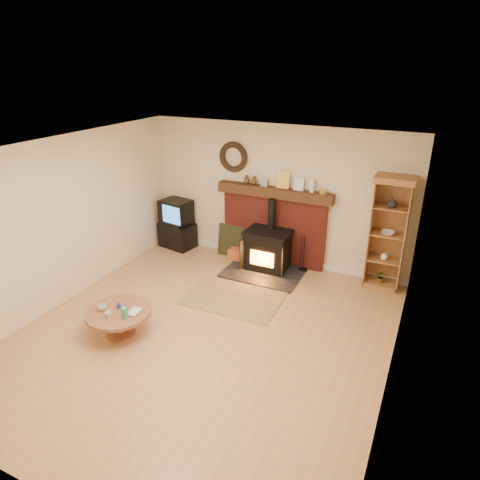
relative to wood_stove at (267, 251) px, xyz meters
The scene contains 11 objects.
ground 2.31m from the wood_stove, 91.05° to the right, with size 5.50×5.50×0.00m, color tan.
room_shell 2.56m from the wood_stove, 91.57° to the right, with size 5.02×5.52×2.61m.
chimney_breast 0.58m from the wood_stove, 95.92° to the left, with size 2.20×0.22×1.78m.
wood_stove is the anchor object (origin of this frame).
area_rug 1.27m from the wood_stove, 94.46° to the right, with size 1.54×1.06×0.01m, color brown.
tv_unit 2.10m from the wood_stove, behind, with size 0.76×0.59×1.01m.
curio_cabinet 2.13m from the wood_stove, ahead, with size 0.63×0.45×1.95m.
firelog_box 0.71m from the wood_stove, 169.18° to the left, with size 0.36×0.22×0.22m, color orange.
leaning_painting 0.94m from the wood_stove, 162.89° to the left, with size 0.53×0.03×0.63m, color black.
fire_tools 0.71m from the wood_stove, 19.87° to the left, with size 0.16×0.16×0.70m.
coffee_table 3.01m from the wood_stove, 111.81° to the right, with size 0.92×0.92×0.55m.
Camera 1 is at (2.65, -4.39, 3.65)m, focal length 32.00 mm.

